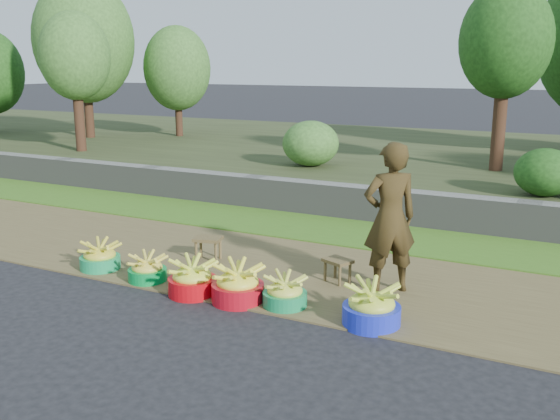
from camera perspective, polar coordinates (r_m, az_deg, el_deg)
The scene contains 14 objects.
ground_plane at distance 6.41m, azimuth -2.97°, elevation -9.21°, with size 120.00×120.00×0.00m, color black.
dirt_shoulder at distance 7.44m, azimuth 1.88°, elevation -5.87°, with size 80.00×2.50×0.02m, color brown.
grass_verge at distance 9.21m, azimuth 7.21°, elevation -2.14°, with size 80.00×1.50×0.04m, color #41731E.
retaining_wall at distance 9.93m, azimuth 8.94°, elevation 0.45°, with size 80.00×0.35×0.55m, color slate.
earth_bank at distance 14.59m, azimuth 15.04°, elevation 4.14°, with size 80.00×10.00×0.50m, color #353F20.
basin_a at distance 7.87m, azimuth -16.15°, elevation -4.18°, with size 0.48×0.48×0.36m.
basin_b at distance 7.32m, azimuth -12.04°, elevation -5.36°, with size 0.44×0.44×0.33m.
basin_c at distance 6.84m, azimuth -8.02°, elevation -6.27°, with size 0.53×0.53×0.39m.
basin_d at distance 6.59m, azimuth -3.89°, elevation -6.87°, with size 0.55×0.55×0.41m.
basin_e at distance 6.44m, azimuth 0.45°, elevation -7.62°, with size 0.46×0.46×0.34m.
basin_f at distance 6.07m, azimuth 8.38°, elevation -8.76°, with size 0.56×0.56×0.42m.
stool_left at distance 7.91m, azimuth -6.60°, elevation -2.92°, with size 0.39×0.34×0.30m.
stool_right at distance 7.11m, azimuth 5.29°, elevation -4.93°, with size 0.37×0.33×0.27m.
vendor_woman at distance 6.77m, azimuth 10.01°, elevation -0.71°, with size 0.60×0.39×1.64m, color black.
Camera 1 is at (2.99, -5.11, 2.45)m, focal length 40.00 mm.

